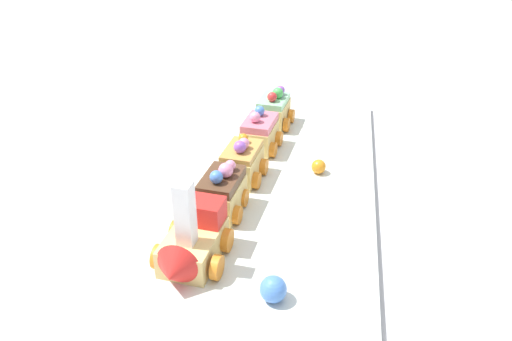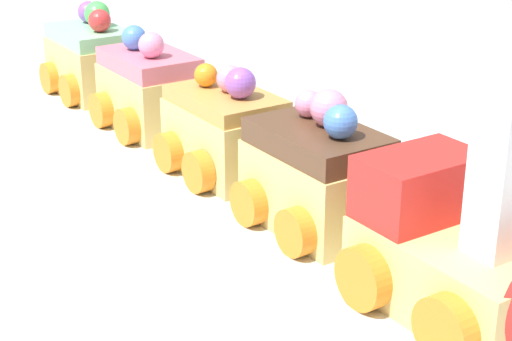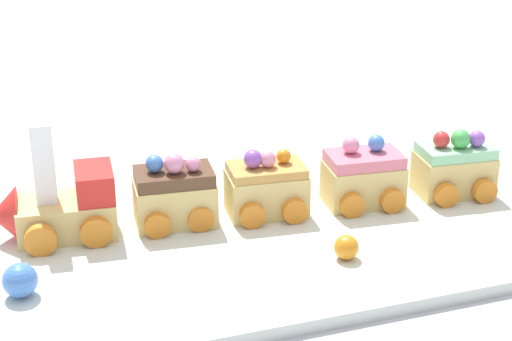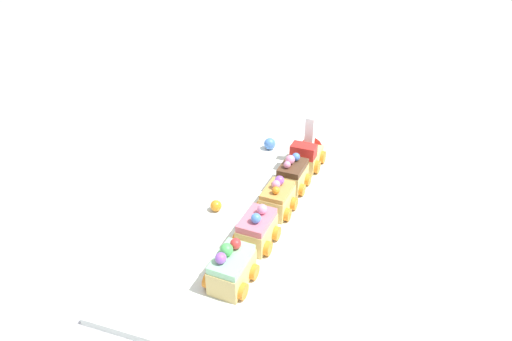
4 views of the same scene
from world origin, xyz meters
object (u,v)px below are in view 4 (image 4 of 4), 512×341
Objects in this scene: cake_car_chocolate at (292,175)px; gumball_orange at (216,206)px; gumball_blue at (270,144)px; cake_car_strawberry at (257,230)px; cake_car_mint at (231,268)px; cake_train_locomotive at (307,153)px; cake_car_caramel at (277,199)px.

cake_car_chocolate reaches higher than gumball_orange.
cake_car_strawberry is at bearing -167.73° from gumball_blue.
cake_car_chocolate is 1.00× the size of cake_car_mint.
cake_train_locomotive is 0.20m from cake_car_caramel.
gumball_blue is (0.45, 0.07, -0.01)m from cake_car_mint.
cake_car_chocolate is at bearing 0.14° from cake_car_strawberry.
cake_car_strawberry reaches higher than cake_car_caramel.
cake_car_chocolate reaches higher than cake_car_caramel.
gumball_orange is at bearing 141.78° from cake_car_chocolate.
cake_car_chocolate is at bearing -43.48° from gumball_orange.
cake_car_strawberry is 2.76× the size of gumball_blue.
cake_car_caramel is (-0.20, 0.02, -0.00)m from cake_train_locomotive.
cake_car_chocolate is at bearing 0.13° from cake_car_caramel.
cake_car_chocolate is 3.61× the size of gumball_orange.
cake_car_caramel is 0.10m from cake_car_strawberry.
cake_car_strawberry is 0.12m from gumball_orange.
gumball_orange is (-0.28, 0.03, -0.00)m from gumball_blue.
cake_car_chocolate is 0.18m from gumball_orange.
cake_car_mint is at bearing -171.66° from gumball_blue.
cake_car_chocolate reaches higher than gumball_blue.
cake_train_locomotive is 4.05× the size of gumball_blue.
cake_train_locomotive is 0.30m from cake_car_strawberry.
cake_car_caramel is at bearing -160.99° from gumball_blue.
gumball_blue is at bearing 17.53° from cake_car_strawberry.
gumball_blue is (0.04, 0.10, -0.01)m from cake_train_locomotive.
cake_train_locomotive reaches higher than gumball_blue.
cake_car_mint is (-0.20, 0.02, 0.00)m from cake_car_caramel.
cake_car_caramel is 1.00× the size of cake_car_strawberry.
gumball_orange is at bearing 156.34° from cake_train_locomotive.
cake_car_mint is (-0.10, 0.01, 0.00)m from cake_car_strawberry.
cake_car_mint is 3.61× the size of gumball_orange.
cake_train_locomotive reaches higher than cake_car_strawberry.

